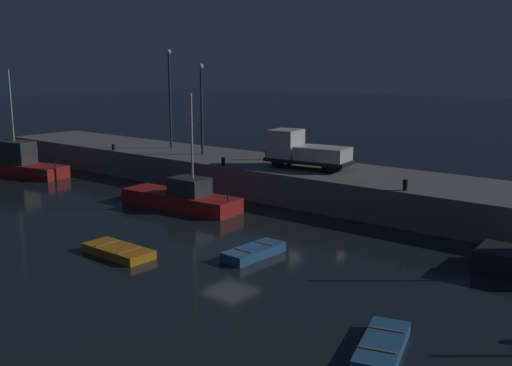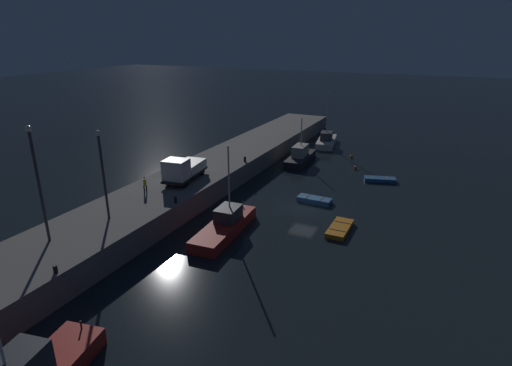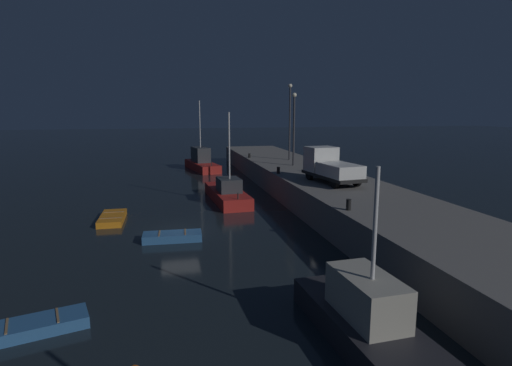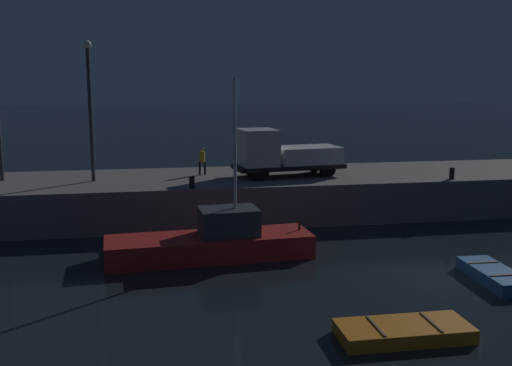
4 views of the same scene
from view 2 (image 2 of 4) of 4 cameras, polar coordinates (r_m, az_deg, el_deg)
name	(u,v)px [view 2 (image 2 of 4)]	position (r m, az deg, el deg)	size (l,w,h in m)	color
ground_plane	(304,208)	(41.61, 6.61, -3.45)	(320.00, 320.00, 0.00)	black
pier_quay	(198,180)	(46.37, -8.01, 0.42)	(74.71, 7.52, 2.19)	slate
fishing_trawler_red	(326,140)	(65.86, 9.73, 5.83)	(7.84, 3.81, 8.12)	silver
fishing_boat_blue	(225,225)	(36.16, -4.30, -5.84)	(8.88, 3.01, 7.63)	red
fishing_boat_white	(300,156)	(56.26, 6.15, 3.70)	(7.74, 2.81, 6.07)	#232328
dinghy_orange_near	(340,228)	(37.36, 11.53, -6.19)	(3.94, 1.66, 0.47)	orange
rowboat_white_mid	(314,200)	(43.12, 8.10, -2.31)	(1.48, 3.54, 0.52)	#2D6099
dinghy_red_small	(380,179)	(50.91, 16.80, 0.48)	(2.25, 3.81, 0.48)	#2D6099
mooring_buoy_near	(355,168)	(54.68, 13.62, 2.08)	(0.40, 0.40, 0.40)	orange
mooring_buoy_mid	(351,156)	(59.69, 13.07, 3.62)	(0.43, 0.43, 0.43)	orange
lamp_post_west	(37,176)	(32.19, -28.02, 0.81)	(0.44, 0.44, 8.53)	#38383D
lamp_post_east	(102,168)	(34.52, -20.50, 1.99)	(0.44, 0.44, 7.33)	#38383D
utility_truck	(183,169)	(42.60, -10.04, 1.88)	(6.34, 3.04, 2.68)	black
dockworker	(145,184)	(40.34, -15.15, -0.10)	(0.41, 0.31, 1.56)	black
bollard_west	(55,269)	(29.34, -26.05, -10.67)	(0.28, 0.28, 0.52)	black
bollard_central	(175,200)	(37.45, -11.11, -2.29)	(0.28, 0.28, 0.59)	black
bollard_east	(245,159)	(48.85, -1.55, 3.36)	(0.28, 0.28, 0.64)	black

